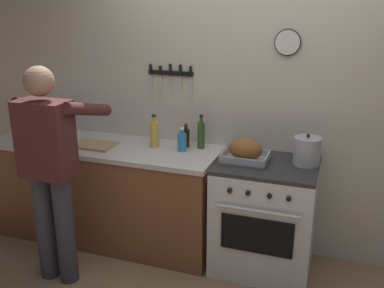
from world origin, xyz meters
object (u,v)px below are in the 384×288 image
(roasting_pan, at_px, (245,151))
(bottle_cooking_oil, at_px, (154,134))
(stock_pot, at_px, (307,151))
(person_cook, at_px, (50,163))
(bottle_soy_sauce, at_px, (186,137))
(bottle_dish_soap, at_px, (182,141))
(bottle_olive_oil, at_px, (201,134))
(stove, at_px, (264,217))
(cutting_board, at_px, (94,145))

(roasting_pan, distance_m, bottle_cooking_oil, 0.80)
(stock_pot, relative_size, bottle_cooking_oil, 0.86)
(person_cook, xyz_separation_m, bottle_soy_sauce, (0.75, 0.83, 0.03))
(bottle_dish_soap, bearing_deg, stock_pot, 1.05)
(bottle_olive_oil, bearing_deg, stock_pot, -6.75)
(bottle_soy_sauce, bearing_deg, stove, -13.50)
(bottle_dish_soap, relative_size, bottle_soy_sauce, 0.99)
(bottle_cooking_oil, bearing_deg, bottle_soy_sauce, 21.00)
(person_cook, bearing_deg, stove, -70.25)
(roasting_pan, bearing_deg, bottle_dish_soap, 172.52)
(roasting_pan, distance_m, stock_pot, 0.46)
(bottle_dish_soap, height_order, bottle_cooking_oil, bottle_cooking_oil)
(bottle_cooking_oil, xyz_separation_m, bottle_olive_oil, (0.38, 0.10, 0.00))
(stock_pot, xyz_separation_m, bottle_dish_soap, (-0.99, -0.02, -0.03))
(cutting_board, xyz_separation_m, bottle_soy_sauce, (0.75, 0.25, 0.07))
(cutting_board, distance_m, bottle_soy_sauce, 0.79)
(stock_pot, bearing_deg, bottle_olive_oil, 173.25)
(stove, xyz_separation_m, cutting_board, (-1.47, -0.07, 0.46))
(bottle_dish_soap, bearing_deg, cutting_board, -169.85)
(bottle_soy_sauce, bearing_deg, stock_pot, -5.39)
(roasting_pan, distance_m, cutting_board, 1.30)
(stove, distance_m, bottle_olive_oil, 0.84)
(bottle_cooking_oil, height_order, bottle_olive_oil, bottle_olive_oil)
(stove, height_order, cutting_board, cutting_board)
(cutting_board, height_order, bottle_dish_soap, bottle_dish_soap)
(stock_pot, relative_size, bottle_soy_sauce, 1.20)
(stock_pot, relative_size, bottle_dish_soap, 1.22)
(stock_pot, bearing_deg, roasting_pan, -168.72)
(stove, bearing_deg, bottle_olive_oil, 162.89)
(roasting_pan, bearing_deg, cutting_board, -177.21)
(person_cook, distance_m, cutting_board, 0.58)
(stove, height_order, roasting_pan, roasting_pan)
(person_cook, height_order, bottle_cooking_oil, person_cook)
(roasting_pan, relative_size, bottle_olive_oil, 1.23)
(stock_pot, bearing_deg, bottle_cooking_oil, -179.96)
(person_cook, distance_m, bottle_olive_oil, 1.22)
(cutting_board, height_order, bottle_soy_sauce, bottle_soy_sauce)
(roasting_pan, height_order, bottle_olive_oil, bottle_olive_oil)
(bottle_olive_oil, bearing_deg, cutting_board, -163.76)
(bottle_soy_sauce, bearing_deg, roasting_pan, -18.48)
(bottle_dish_soap, bearing_deg, bottle_soy_sauce, 92.91)
(stock_pot, bearing_deg, bottle_soy_sauce, 174.61)
(person_cook, relative_size, bottle_olive_oil, 5.81)
(cutting_board, bearing_deg, stock_pot, 5.00)
(roasting_pan, bearing_deg, bottle_soy_sauce, 161.52)
(bottle_soy_sauce, xyz_separation_m, bottle_olive_oil, (0.13, 0.01, 0.04))
(bottle_olive_oil, bearing_deg, stove, -17.11)
(stove, relative_size, bottle_cooking_oil, 3.22)
(roasting_pan, relative_size, bottle_soy_sauce, 1.76)
(cutting_board, bearing_deg, bottle_olive_oil, 16.24)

